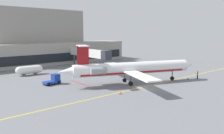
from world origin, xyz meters
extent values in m
cube|color=slate|center=(0.00, 0.00, -0.05)|extent=(120.00, 120.00, 0.10)
cube|color=yellow|center=(0.00, 1.30, 0.00)|extent=(108.00, 0.24, 0.01)
cube|color=red|center=(-7.44, 12.39, 0.00)|extent=(0.30, 8.00, 0.01)
cube|color=gray|center=(-6.49, 46.06, 3.68)|extent=(73.61, 12.12, 7.36)
cube|color=gray|center=(-0.59, 49.09, 13.12)|extent=(30.71, 8.48, 11.51)
cube|color=black|center=(-6.49, 39.95, 2.60)|extent=(70.66, 0.12, 2.86)
cube|color=silver|center=(6.73, 30.92, 4.57)|extent=(1.40, 18.16, 2.40)
cube|color=#2D333D|center=(6.73, 20.94, 4.57)|extent=(2.40, 2.00, 2.64)
cylinder|color=#4C4C51|center=(6.73, 38.50, 1.69)|extent=(0.44, 0.44, 3.37)
cylinder|color=#4C4C51|center=(6.73, 22.64, 1.69)|extent=(0.44, 0.44, 3.37)
cylinder|color=white|center=(1.35, 4.94, 3.39)|extent=(25.42, 11.87, 2.64)
cube|color=maroon|center=(1.35, 4.94, 2.66)|extent=(22.87, 10.68, 0.48)
cone|color=white|center=(14.45, -0.09, 3.39)|extent=(3.64, 3.46, 2.59)
cone|color=white|center=(-11.99, 10.07, 3.39)|extent=(4.01, 3.33, 2.25)
cube|color=white|center=(2.35, 11.63, 2.99)|extent=(6.43, 10.87, 0.28)
cube|color=white|center=(-2.39, -0.69, 2.99)|extent=(6.43, 10.87, 0.28)
cylinder|color=gray|center=(-5.73, 9.90, 3.59)|extent=(3.48, 2.50, 1.45)
cylinder|color=gray|center=(-7.23, 6.01, 3.59)|extent=(3.48, 2.50, 1.45)
cube|color=maroon|center=(-8.93, 8.89, 6.57)|extent=(2.31, 1.08, 3.71)
cube|color=white|center=(-8.93, 8.89, 8.42)|extent=(3.25, 4.61, 0.20)
cylinder|color=#3F3F44|center=(10.65, 1.37, 1.48)|extent=(0.20, 0.20, 1.61)
cylinder|color=black|center=(10.65, 1.37, 0.45)|extent=(0.97, 0.65, 0.90)
cylinder|color=#3F3F44|center=(0.74, 7.02, 1.48)|extent=(0.20, 0.20, 1.61)
cylinder|color=black|center=(0.74, 7.02, 0.45)|extent=(0.97, 0.65, 0.90)
cylinder|color=#3F3F44|center=(-0.49, 3.81, 1.48)|extent=(0.20, 0.20, 1.61)
cylinder|color=black|center=(-0.49, 3.81, 0.45)|extent=(0.97, 0.65, 0.90)
cube|color=#19389E|center=(12.75, 21.68, 0.59)|extent=(4.29, 1.99, 0.48)
cube|color=navy|center=(13.91, 21.81, 1.28)|extent=(1.80, 1.57, 0.91)
cylinder|color=black|center=(14.11, 22.61, 0.35)|extent=(0.73, 0.35, 0.70)
cylinder|color=black|center=(14.28, 21.07, 0.35)|extent=(0.73, 0.35, 0.70)
cylinder|color=black|center=(11.22, 22.29, 0.35)|extent=(0.73, 0.35, 0.70)
cylinder|color=black|center=(11.39, 20.75, 0.35)|extent=(0.73, 0.35, 0.70)
cube|color=#19389E|center=(-12.72, 15.35, 0.58)|extent=(3.73, 2.12, 0.46)
cube|color=navy|center=(-11.73, 15.47, 1.48)|extent=(1.59, 1.69, 1.34)
cylinder|color=black|center=(-11.59, 16.35, 0.35)|extent=(0.73, 0.36, 0.70)
cylinder|color=black|center=(-11.38, 14.66, 0.35)|extent=(0.73, 0.36, 0.70)
cylinder|color=black|center=(-14.06, 16.05, 0.35)|extent=(0.73, 0.36, 0.70)
cylinder|color=black|center=(-13.85, 14.36, 0.35)|extent=(0.73, 0.36, 0.70)
cube|color=#1E4CB2|center=(7.36, 24.76, 0.61)|extent=(3.56, 3.37, 0.53)
cube|color=#1A4197|center=(6.66, 24.15, 1.34)|extent=(1.94, 1.95, 0.91)
cylinder|color=black|center=(6.99, 23.40, 0.35)|extent=(0.71, 0.67, 0.70)
cylinder|color=black|center=(5.96, 24.60, 0.35)|extent=(0.71, 0.67, 0.70)
cylinder|color=black|center=(8.77, 24.91, 0.35)|extent=(0.71, 0.67, 0.70)
cylinder|color=black|center=(7.74, 26.12, 0.35)|extent=(0.71, 0.67, 0.70)
cylinder|color=white|center=(-12.30, 29.26, 1.39)|extent=(5.05, 2.25, 2.07)
sphere|color=white|center=(-9.81, 29.17, 1.39)|extent=(2.03, 2.03, 2.03)
sphere|color=white|center=(-14.78, 29.35, 1.39)|extent=(2.03, 2.03, 2.03)
cube|color=#59595B|center=(-13.79, 29.26, 0.17)|extent=(0.60, 1.86, 0.35)
cube|color=#59595B|center=(-10.80, 29.26, 0.17)|extent=(0.60, 1.86, 0.35)
cylinder|color=#191E33|center=(16.41, -1.76, 0.47)|extent=(0.18, 0.18, 0.93)
cylinder|color=#191E33|center=(16.54, -1.60, 0.47)|extent=(0.18, 0.18, 0.93)
cylinder|color=orange|center=(16.47, -1.68, 1.26)|extent=(0.34, 0.34, 0.64)
sphere|color=tan|center=(16.47, -1.68, 1.70)|extent=(0.24, 0.24, 0.24)
cylinder|color=orange|center=(16.34, -1.85, 1.64)|extent=(0.31, 0.36, 0.50)
cylinder|color=#F2590C|center=(16.34, -1.85, 1.86)|extent=(0.06, 0.06, 0.28)
cylinder|color=orange|center=(16.61, -1.51, 1.64)|extent=(0.31, 0.36, 0.50)
cylinder|color=#F2590C|center=(16.61, -1.51, 1.86)|extent=(0.06, 0.06, 0.28)
cone|color=orange|center=(14.37, -0.46, 0.28)|extent=(0.36, 0.36, 0.55)
cube|color=black|center=(14.37, -0.46, 0.02)|extent=(0.47, 0.47, 0.04)
cone|color=orange|center=(9.02, 8.28, 0.28)|extent=(0.36, 0.36, 0.55)
cube|color=black|center=(9.02, 8.28, 0.02)|extent=(0.47, 0.47, 0.04)
cone|color=orange|center=(6.85, 2.64, 0.28)|extent=(0.36, 0.36, 0.55)
cube|color=black|center=(6.85, 2.64, 0.02)|extent=(0.47, 0.47, 0.04)
cone|color=orange|center=(-6.49, 0.37, 0.28)|extent=(0.36, 0.36, 0.55)
cube|color=black|center=(-6.49, 0.37, 0.02)|extent=(0.47, 0.47, 0.04)
camera|label=1|loc=(-33.42, -29.02, 11.17)|focal=36.37mm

